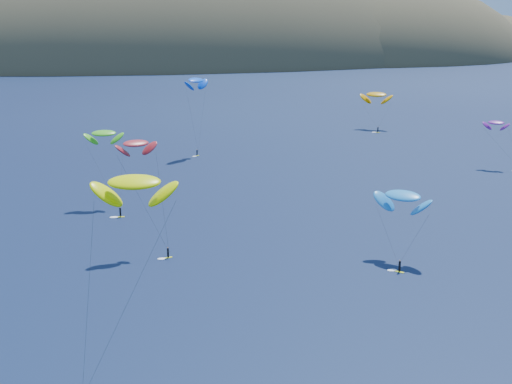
{
  "coord_description": "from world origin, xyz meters",
  "views": [
    {
      "loc": [
        -23.2,
        -46.13,
        42.81
      ],
      "look_at": [
        3.18,
        80.0,
        9.0
      ],
      "focal_mm": 50.0,
      "sensor_mm": 36.0,
      "label": 1
    }
  ],
  "objects": [
    {
      "name": "kitesurfer_2",
      "position": [
        -20.64,
        35.33,
        22.9
      ],
      "size": [
        12.8,
        13.02,
        25.61
      ],
      "rotation": [
        0.0,
        0.0,
        -0.18
      ],
      "color": "#FEFF1C",
      "rests_on": "ground"
    },
    {
      "name": "kitesurfer_6",
      "position": [
        79.27,
        126.97,
        12.17
      ],
      "size": [
        7.93,
        10.46,
        14.07
      ],
      "rotation": [
        0.0,
        0.0,
        -0.66
      ],
      "color": "#FEFF1C",
      "rests_on": "ground"
    },
    {
      "name": "kitesurfer_5",
      "position": [
        25.71,
        64.36,
        11.13
      ],
      "size": [
        10.18,
        12.99,
        13.95
      ],
      "rotation": [
        0.0,
        0.0,
        -0.84
      ],
      "color": "#FEFF1C",
      "rests_on": "ground"
    },
    {
      "name": "kitesurfer_11",
      "position": [
        70.83,
        193.77,
        12.08
      ],
      "size": [
        12.08,
        14.78,
        15.17
      ],
      "rotation": [
        0.0,
        0.0,
        -0.54
      ],
      "color": "#FEFF1C",
      "rests_on": "ground"
    },
    {
      "name": "kitesurfer_4",
      "position": [
        2.25,
        160.56,
        21.82
      ],
      "size": [
        9.55,
        9.6,
        24.44
      ],
      "rotation": [
        0.0,
        0.0,
        0.79
      ],
      "color": "#FEFF1C",
      "rests_on": "ground"
    },
    {
      "name": "island",
      "position": [
        39.4,
        562.36,
        -10.74
      ],
      "size": [
        730.0,
        300.0,
        210.0
      ],
      "color": "#3D3526",
      "rests_on": "ground"
    },
    {
      "name": "kitesurfer_9",
      "position": [
        -18.67,
        78.25,
        19.36
      ],
      "size": [
        9.2,
        9.17,
        21.44
      ],
      "rotation": [
        0.0,
        0.0,
        0.3
      ],
      "color": "#FEFF1C",
      "rests_on": "ground"
    },
    {
      "name": "kitesurfer_3",
      "position": [
        -24.32,
        110.52,
        15.82
      ],
      "size": [
        8.27,
        13.84,
        18.14
      ],
      "rotation": [
        0.0,
        0.0,
        -0.05
      ],
      "color": "#FEFF1C",
      "rests_on": "ground"
    }
  ]
}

